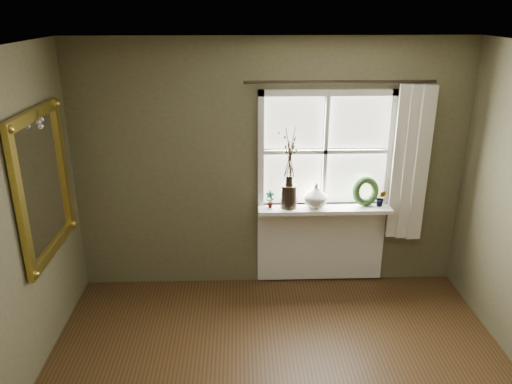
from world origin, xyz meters
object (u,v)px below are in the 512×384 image
object	(u,v)px
cream_vase	(316,195)
gilt_mirror	(43,184)
dark_jug	(289,196)
wreath	(365,194)

from	to	relation	value
cream_vase	gilt_mirror	size ratio (longest dim) A/B	0.20
dark_jug	wreath	size ratio (longest dim) A/B	0.79
wreath	gilt_mirror	xyz separation A→B (m)	(-2.94, -0.76, 0.42)
gilt_mirror	dark_jug	bearing A→B (deg)	18.43
dark_jug	cream_vase	size ratio (longest dim) A/B	0.95
dark_jug	cream_vase	distance (m)	0.28
cream_vase	wreath	bearing A→B (deg)	4.41
cream_vase	wreath	xyz separation A→B (m)	(0.52, 0.04, -0.01)
wreath	gilt_mirror	bearing A→B (deg)	173.86
dark_jug	gilt_mirror	size ratio (longest dim) A/B	0.19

